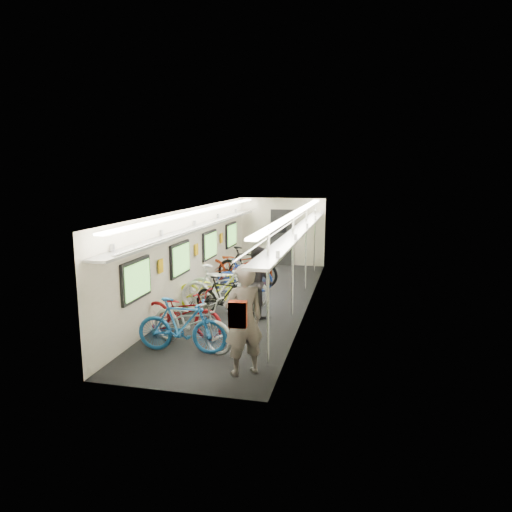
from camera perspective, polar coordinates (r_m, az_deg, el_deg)
The scene contains 14 objects.
train_car_shell at distance 12.22m, azimuth -1.69°, elevation 2.74°, with size 10.00×10.00×10.00m.
bicycle_0 at distance 8.78m, azimuth -8.07°, elevation -8.16°, with size 0.67×1.92×1.01m, color #A3A3A7.
bicycle_1 at distance 8.57m, azimuth -9.25°, elevation -8.57°, with size 0.49×1.72×1.03m, color #1A5AA0.
bicycle_2 at distance 9.44m, azimuth -9.18°, elevation -6.91°, with size 0.66×1.89×0.99m, color maroon.
bicycle_3 at distance 10.58m, azimuth -4.11°, elevation -5.09°, with size 0.44×1.54×0.93m, color black.
bicycle_4 at distance 11.01m, azimuth -5.39°, elevation -4.36°, with size 0.65×1.85×0.97m, color #D4E615.
bicycle_5 at distance 10.79m, azimuth -4.56°, elevation -4.15°, with size 0.54×1.93×1.16m, color white.
bicycle_6 at distance 11.30m, azimuth -3.51°, elevation -3.63°, with size 0.73×2.09×1.10m, color silver.
bicycle_7 at distance 12.60m, azimuth -1.47°, elevation -2.48°, with size 0.45×1.59×0.95m, color navy.
bicycle_8 at distance 13.58m, azimuth -2.39°, elevation -1.16°, with size 0.75×2.16×1.13m, color maroon.
bicycle_9 at distance 13.33m, azimuth -1.12°, elevation -1.32°, with size 0.54×1.92×1.15m, color black.
passenger_near at distance 7.46m, azimuth -1.56°, elevation -8.01°, with size 0.68×0.44×1.85m, color slate.
passenger_mid at distance 10.46m, azimuth 0.24°, elevation -3.20°, with size 0.80×0.62×1.65m, color black.
backpack at distance 6.59m, azimuth -2.29°, elevation -7.29°, with size 0.26×0.14×0.38m, color red.
Camera 1 is at (2.71, -11.00, 3.28)m, focal length 32.00 mm.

